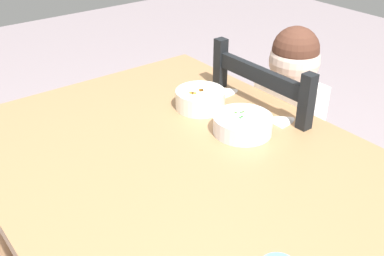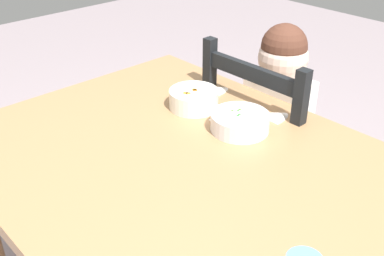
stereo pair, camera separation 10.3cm
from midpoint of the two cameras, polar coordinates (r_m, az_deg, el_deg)
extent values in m
cube|color=#A3774E|center=(1.24, -2.76, -4.94)|extent=(1.28, 0.94, 0.04)
cylinder|color=#A3774E|center=(2.02, -4.28, -2.62)|extent=(0.07, 0.07, 0.71)
cube|color=black|center=(1.81, 8.90, -3.35)|extent=(0.42, 0.42, 0.02)
cube|color=black|center=(1.99, 16.16, -9.03)|extent=(0.04, 0.04, 0.45)
cube|color=black|center=(2.16, 7.68, -4.66)|extent=(0.04, 0.04, 0.45)
cube|color=black|center=(1.74, 9.24, -14.68)|extent=(0.04, 0.04, 0.45)
cube|color=black|center=(1.93, 0.31, -9.08)|extent=(0.04, 0.04, 0.45)
cube|color=black|center=(1.46, 10.72, -1.28)|extent=(0.04, 0.04, 0.45)
cube|color=black|center=(1.67, 0.36, 3.59)|extent=(0.04, 0.04, 0.45)
cube|color=black|center=(1.49, 5.46, 6.73)|extent=(0.36, 0.03, 0.05)
cube|color=black|center=(1.55, 5.22, 2.07)|extent=(0.36, 0.03, 0.05)
cube|color=white|center=(1.70, 8.70, 1.08)|extent=(0.22, 0.14, 0.32)
sphere|color=beige|center=(1.60, 9.34, 8.54)|extent=(0.17, 0.17, 0.17)
sphere|color=#543023|center=(1.59, 9.46, 9.82)|extent=(0.16, 0.16, 0.16)
cylinder|color=#3F4C72|center=(1.87, 4.09, -10.16)|extent=(0.07, 0.07, 0.47)
cylinder|color=#3F4C72|center=(1.82, 6.65, -11.75)|extent=(0.07, 0.07, 0.47)
cylinder|color=white|center=(1.67, 3.28, 3.96)|extent=(0.06, 0.24, 0.13)
cylinder|color=white|center=(1.52, 10.28, 0.78)|extent=(0.06, 0.24, 0.13)
cylinder|color=white|center=(1.36, 3.77, 0.69)|extent=(0.17, 0.17, 0.05)
cylinder|color=white|center=(1.37, 3.74, -0.16)|extent=(0.08, 0.08, 0.01)
cylinder|color=green|center=(1.35, 3.79, 0.97)|extent=(0.14, 0.14, 0.03)
sphere|color=green|center=(1.35, 3.68, 1.51)|extent=(0.01, 0.01, 0.01)
sphere|color=green|center=(1.37, 3.77, 2.10)|extent=(0.01, 0.01, 0.01)
sphere|color=green|center=(1.34, 3.47, 1.33)|extent=(0.01, 0.01, 0.01)
sphere|color=green|center=(1.36, 3.52, 1.95)|extent=(0.01, 0.01, 0.01)
sphere|color=green|center=(1.36, 2.85, 1.97)|extent=(0.01, 0.01, 0.01)
cylinder|color=white|center=(1.48, -1.77, 3.56)|extent=(0.16, 0.16, 0.06)
cylinder|color=white|center=(1.49, -1.75, 2.63)|extent=(0.07, 0.07, 0.01)
cylinder|color=orange|center=(1.48, -1.78, 3.87)|extent=(0.13, 0.13, 0.03)
cube|color=orange|center=(1.47, -1.66, 4.47)|extent=(0.02, 0.02, 0.01)
cube|color=orange|center=(1.48, -1.70, 4.56)|extent=(0.02, 0.02, 0.01)
cube|color=orange|center=(1.45, -2.86, 4.13)|extent=(0.02, 0.02, 0.01)
cube|color=orange|center=(1.45, -2.52, 4.08)|extent=(0.02, 0.02, 0.01)
cube|color=silver|center=(1.47, 2.38, 2.18)|extent=(0.08, 0.07, 0.00)
ellipsoid|color=silver|center=(1.48, -0.20, 2.48)|extent=(0.05, 0.05, 0.01)
cube|color=white|center=(1.40, 3.59, 0.43)|extent=(0.16, 0.15, 0.00)
camera|label=1|loc=(0.05, 87.69, 1.32)|focal=43.27mm
camera|label=2|loc=(0.05, -92.31, -1.32)|focal=43.27mm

